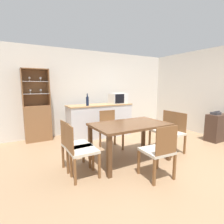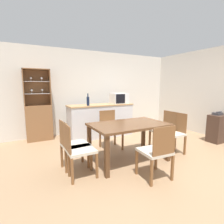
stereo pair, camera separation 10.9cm
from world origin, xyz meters
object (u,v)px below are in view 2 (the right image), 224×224
Objects in this scene: dining_chair_head_far at (110,129)px; telephone at (218,114)px; dining_chair_side_right_far at (164,130)px; dining_chair_head_near at (156,151)px; dining_table at (129,128)px; wine_bottle at (88,101)px; dining_chair_side_right_near at (173,133)px; microwave at (119,98)px; side_cabinet at (219,128)px; dining_chair_side_left_near at (78,150)px; dining_chair_side_left_far at (73,145)px; display_cabinet at (39,118)px.

telephone is (2.70, -0.90, 0.30)m from dining_chair_head_far.
dining_chair_head_near is at bearing 132.09° from dining_chair_side_right_far.
telephone is at bearing 17.60° from dining_chair_head_near.
dining_table is at bearing 93.21° from dining_chair_head_near.
wine_bottle is 1.48× the size of telephone.
dining_table is 2.71m from telephone.
wine_bottle reaches higher than dining_chair_side_right_far.
dining_chair_side_right_far is 1.00× the size of dining_chair_side_right_near.
dining_chair_head_far is 2.86m from telephone.
telephone is (2.71, 0.68, 0.30)m from dining_chair_head_near.
dining_chair_side_right_near is (0.00, -0.27, 0.00)m from dining_chair_side_right_far.
microwave reaches higher than dining_chair_head_near.
side_cabinet is (1.70, -0.27, -0.10)m from dining_chair_side_right_far.
dining_chair_head_far is at bearing 131.23° from dining_chair_side_left_near.
dining_table is 1.10m from dining_chair_side_right_near.
dining_chair_side_right_far is at bearing -81.37° from microwave.
dining_chair_side_left_near is at bearing -4.32° from dining_chair_side_left_far.
dining_chair_side_right_near is 1.23× the size of side_cabinet.
dining_chair_head_far is 1.00× the size of dining_chair_side_right_near.
side_cabinet is at bearing -18.99° from telephone.
dining_chair_side_left_near is 2.07m from wine_bottle.
side_cabinet is at bearing -44.61° from microwave.
dining_table is at bearing -114.72° from microwave.
display_cabinet reaches higher than wine_bottle.
dining_chair_head_far and dining_chair_head_near have the same top height.
microwave is (-0.25, 1.93, 0.64)m from dining_chair_side_right_near.
wine_bottle reaches higher than side_cabinet.
dining_chair_side_right_near is at bearing 78.55° from dining_chair_side_left_far.
display_cabinet is 2.15× the size of dining_chair_side_right_near.
dining_chair_side_left_far reaches higher than dining_table.
display_cabinet is 2.69m from dining_table.
dining_chair_side_left_near is at bearing -115.42° from wine_bottle.
dining_chair_side_left_near is at bearing -81.88° from display_cabinet.
dining_chair_side_right_near is 2.73× the size of wine_bottle.
display_cabinet is at bearing 118.15° from dining_chair_head_near.
dining_chair_side_left_near is at bearing 43.22° from dining_chair_head_far.
wine_bottle is (-1.05, -0.14, -0.03)m from microwave.
side_cabinet is (2.78, -0.93, -0.10)m from dining_chair_head_far.
microwave is 1.06m from wine_bottle.
wine_bottle is 0.45× the size of side_cabinet.
dining_table is 0.82m from dining_chair_head_far.
dining_chair_side_left_near is 1.23× the size of side_cabinet.
microwave is 0.66× the size of side_cabinet.
dining_chair_side_left_far is 2.17m from dining_chair_side_right_near.
side_cabinet is (2.78, -0.13, -0.30)m from dining_table.
dining_table is 6.69× the size of telephone.
dining_chair_side_left_far is 1.00× the size of dining_chair_head_far.
dining_chair_side_right_near and dining_chair_side_left_near have the same top height.
microwave is (1.90, 1.93, 0.64)m from dining_chair_side_left_near.
display_cabinet is 2.15× the size of dining_chair_head_far.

